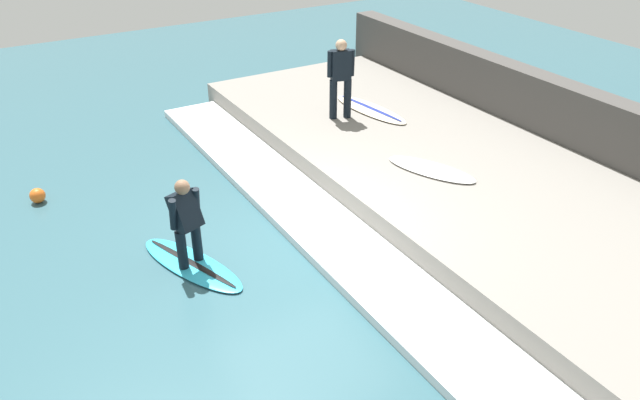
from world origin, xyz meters
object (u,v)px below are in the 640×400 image
surfer_waiting_near (341,75)px  surfboard_waiting_near (370,109)px  surfer_riding (186,219)px  marker_buoy (38,196)px  surfboard_riding (192,264)px  surfboard_spare (431,169)px

surfer_waiting_near → surfboard_waiting_near: bearing=0.0°
surfer_riding → marker_buoy: 3.59m
surfer_waiting_near → marker_buoy: (-5.90, 0.37, -1.25)m
surfboard_waiting_near → marker_buoy: 6.68m
surfer_riding → surfboard_waiting_near: bearing=28.6°
surfer_waiting_near → surfboard_waiting_near: 1.16m
surfboard_waiting_near → surfer_riding: bearing=-151.4°
surfer_riding → surfboard_waiting_near: surfer_riding is taller
surfer_riding → surfer_waiting_near: bearing=32.7°
surfboard_riding → surfboard_spare: size_ratio=1.22×
surfer_waiting_near → surfer_riding: bearing=-147.3°
surfboard_riding → surfer_waiting_near: bearing=32.7°
surfer_riding → surfer_waiting_near: surfer_waiting_near is taller
surfboard_riding → surfer_waiting_near: 5.28m
surfboard_riding → marker_buoy: marker_buoy is taller
surfer_riding → surfboard_spare: size_ratio=0.79×
surfer_riding → marker_buoy: size_ratio=5.21×
surfer_riding → surfboard_spare: surfer_riding is taller
surfboard_spare → surfer_waiting_near: bearing=91.2°
surfer_riding → surfer_waiting_near: size_ratio=0.84×
surfboard_riding → marker_buoy: bearing=117.1°
surfboard_riding → surfer_riding: size_ratio=1.55×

